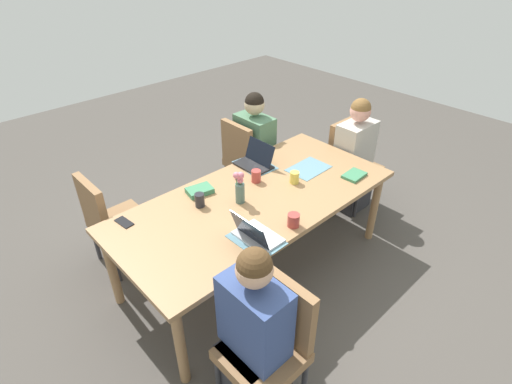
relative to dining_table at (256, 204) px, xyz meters
name	(u,v)px	position (x,y,z in m)	size (l,w,h in m)	color
ground_plane	(256,266)	(0.00, 0.00, -0.67)	(10.00, 10.00, 0.00)	#4C4742
dining_table	(256,204)	(0.00, 0.00, 0.00)	(2.31, 1.08, 0.74)	#9E754C
chair_far_left_near	(271,339)	(0.71, 0.88, -0.18)	(0.44, 0.44, 0.90)	olive
person_far_left_near	(255,337)	(0.78, 0.82, -0.15)	(0.36, 0.40, 1.19)	#2D2D33
chair_head_left_left_mid	(350,159)	(-1.44, -0.10, -0.18)	(0.44, 0.44, 0.90)	olive
person_head_left_left_mid	(353,162)	(-1.38, -0.03, -0.15)	(0.40, 0.36, 1.19)	#2D2D33
chair_near_left_far	(246,157)	(-0.68, -0.89, -0.18)	(0.44, 0.44, 0.90)	olive
person_near_left_far	(255,154)	(-0.76, -0.83, -0.15)	(0.36, 0.40, 1.19)	#2D2D33
chair_near_right_near	(111,218)	(0.85, -0.85, -0.18)	(0.44, 0.44, 0.90)	olive
flower_vase	(240,187)	(0.13, -0.04, 0.20)	(0.09, 0.09, 0.28)	#4C6B60
placemat_far_left_near	(256,240)	(0.35, 0.38, 0.07)	(0.36, 0.26, 0.00)	slate
placemat_head_left_left_mid	(308,168)	(-0.65, -0.01, 0.07)	(0.36, 0.26, 0.00)	slate
placemat_near_left_far	(255,165)	(-0.34, -0.38, 0.07)	(0.36, 0.26, 0.00)	slate
laptop_near_left_far	(255,161)	(-0.34, -0.37, 0.11)	(0.22, 0.32, 0.21)	black
laptop_far_left_near	(255,235)	(0.35, 0.37, 0.11)	(0.22, 0.32, 0.21)	silver
coffee_mug_near_left	(256,176)	(-0.16, -0.17, 0.12)	(0.08, 0.08, 0.10)	#AD3D38
coffee_mug_near_right	(294,177)	(-0.38, 0.06, 0.12)	(0.08, 0.08, 0.10)	#DBC64C
coffee_mug_centre_left	(200,200)	(0.39, -0.21, 0.12)	(0.07, 0.07, 0.11)	#232328
coffee_mug_centre_right	(293,220)	(0.05, 0.44, 0.11)	(0.09, 0.09, 0.10)	#AD3D38
book_red_cover	(200,191)	(0.28, -0.36, 0.09)	(0.20, 0.14, 0.04)	#3D7F56
book_blue_cover	(354,175)	(-0.83, 0.34, 0.08)	(0.20, 0.14, 0.02)	#3D7F56
phone_black	(124,222)	(0.92, -0.41, 0.07)	(0.15, 0.07, 0.01)	black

